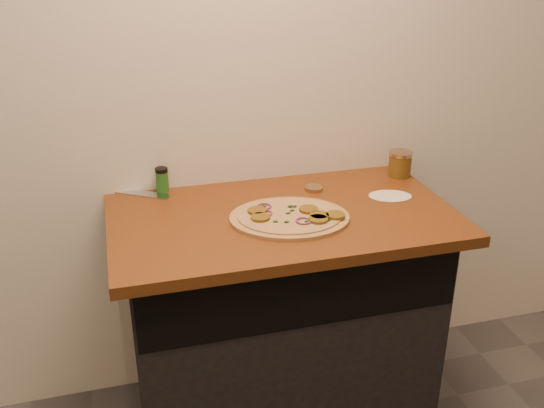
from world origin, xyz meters
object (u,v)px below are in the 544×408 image
object	(u,v)px
chefs_knife	(118,190)
salsa_jar	(400,164)
pizza	(290,217)
spice_shaker	(162,180)

from	to	relation	value
chefs_knife	salsa_jar	world-z (taller)	salsa_jar
chefs_knife	salsa_jar	distance (m)	1.11
chefs_knife	salsa_jar	size ratio (longest dim) A/B	3.14
chefs_knife	salsa_jar	bearing A→B (deg)	-7.02
pizza	spice_shaker	world-z (taller)	spice_shaker
pizza	chefs_knife	bearing A→B (deg)	143.75
pizza	salsa_jar	bearing A→B (deg)	26.71
pizza	spice_shaker	xyz separation A→B (m)	(-0.39, 0.36, 0.04)
pizza	salsa_jar	xyz separation A→B (m)	(0.54, 0.27, 0.04)
chefs_knife	salsa_jar	xyz separation A→B (m)	(1.10, -0.13, 0.05)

